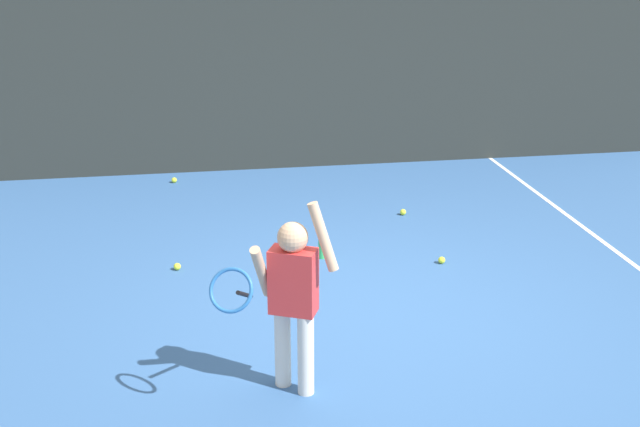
{
  "coord_description": "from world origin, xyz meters",
  "views": [
    {
      "loc": [
        -1.31,
        -5.67,
        2.95
      ],
      "look_at": [
        -0.36,
        0.09,
        0.85
      ],
      "focal_mm": 44.57,
      "sensor_mm": 36.0,
      "label": 1
    }
  ],
  "objects_px": {
    "tennis_ball_8": "(177,267)",
    "tennis_ball_6": "(442,260)",
    "tennis_player": "(291,292)",
    "tennis_ball_5": "(403,212)",
    "tennis_ball_7": "(174,180)",
    "water_bottle": "(322,247)"
  },
  "relations": [
    {
      "from": "tennis_ball_5",
      "to": "tennis_ball_8",
      "type": "height_order",
      "value": "same"
    },
    {
      "from": "water_bottle",
      "to": "tennis_ball_7",
      "type": "height_order",
      "value": "water_bottle"
    },
    {
      "from": "tennis_player",
      "to": "tennis_ball_7",
      "type": "height_order",
      "value": "tennis_player"
    },
    {
      "from": "tennis_ball_7",
      "to": "tennis_ball_6",
      "type": "bearing_deg",
      "value": -49.91
    },
    {
      "from": "tennis_ball_7",
      "to": "tennis_ball_5",
      "type": "bearing_deg",
      "value": -32.84
    },
    {
      "from": "tennis_player",
      "to": "tennis_ball_7",
      "type": "xyz_separation_m",
      "value": [
        -0.83,
        4.86,
        -0.69
      ]
    },
    {
      "from": "tennis_ball_5",
      "to": "tennis_ball_7",
      "type": "xyz_separation_m",
      "value": [
        -2.48,
        1.6,
        0.0
      ]
    },
    {
      "from": "water_bottle",
      "to": "tennis_ball_6",
      "type": "xyz_separation_m",
      "value": [
        1.08,
        -0.31,
        -0.08
      ]
    },
    {
      "from": "water_bottle",
      "to": "tennis_ball_7",
      "type": "xyz_separation_m",
      "value": [
        -1.4,
        2.64,
        -0.08
      ]
    },
    {
      "from": "tennis_player",
      "to": "tennis_ball_5",
      "type": "distance_m",
      "value": 3.72
    },
    {
      "from": "tennis_player",
      "to": "tennis_ball_8",
      "type": "distance_m",
      "value": 2.4
    },
    {
      "from": "tennis_ball_7",
      "to": "tennis_ball_8",
      "type": "distance_m",
      "value": 2.7
    },
    {
      "from": "tennis_player",
      "to": "tennis_ball_6",
      "type": "distance_m",
      "value": 2.62
    },
    {
      "from": "tennis_ball_5",
      "to": "tennis_ball_8",
      "type": "xyz_separation_m",
      "value": [
        -2.43,
        -1.1,
        0.0
      ]
    },
    {
      "from": "tennis_ball_6",
      "to": "tennis_ball_8",
      "type": "relative_size",
      "value": 1.0
    },
    {
      "from": "tennis_player",
      "to": "tennis_ball_8",
      "type": "xyz_separation_m",
      "value": [
        -0.78,
        2.16,
        -0.69
      ]
    },
    {
      "from": "tennis_ball_5",
      "to": "tennis_ball_8",
      "type": "relative_size",
      "value": 1.0
    },
    {
      "from": "tennis_ball_8",
      "to": "tennis_ball_6",
      "type": "bearing_deg",
      "value": -5.89
    },
    {
      "from": "tennis_ball_8",
      "to": "tennis_ball_5",
      "type": "bearing_deg",
      "value": 24.42
    },
    {
      "from": "tennis_player",
      "to": "tennis_ball_7",
      "type": "bearing_deg",
      "value": 124.43
    },
    {
      "from": "tennis_player",
      "to": "water_bottle",
      "type": "relative_size",
      "value": 6.14
    },
    {
      "from": "tennis_player",
      "to": "water_bottle",
      "type": "height_order",
      "value": "tennis_player"
    }
  ]
}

